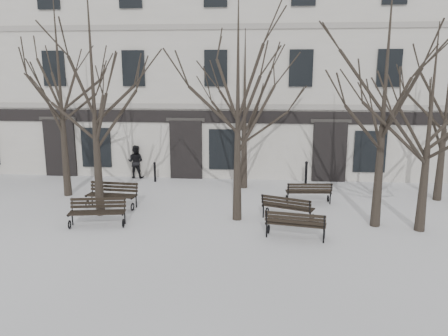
# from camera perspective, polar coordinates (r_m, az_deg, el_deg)

# --- Properties ---
(ground) EXTENTS (100.00, 100.00, 0.00)m
(ground) POSITION_cam_1_polar(r_m,az_deg,el_deg) (14.12, 3.60, -9.14)
(ground) COLOR white
(ground) RESTS_ON ground
(building) EXTENTS (40.40, 10.20, 11.40)m
(building) POSITION_cam_1_polar(r_m,az_deg,el_deg) (26.12, 4.65, 12.97)
(building) COLOR beige
(building) RESTS_ON ground
(tree_0) EXTENTS (5.91, 5.91, 8.44)m
(tree_0) POSITION_cam_1_polar(r_m,az_deg,el_deg) (16.19, -16.89, 12.19)
(tree_0) COLOR black
(tree_0) RESTS_ON ground
(tree_1) EXTENTS (5.48, 5.48, 7.82)m
(tree_1) POSITION_cam_1_polar(r_m,az_deg,el_deg) (15.00, 1.83, 11.26)
(tree_1) COLOR black
(tree_1) RESTS_ON ground
(tree_2) EXTENTS (5.75, 5.75, 8.22)m
(tree_2) POSITION_cam_1_polar(r_m,az_deg,el_deg) (15.23, 20.44, 11.47)
(tree_2) COLOR black
(tree_2) RESTS_ON ground
(tree_3) EXTENTS (4.69, 4.69, 6.70)m
(tree_3) POSITION_cam_1_polar(r_m,az_deg,el_deg) (15.33, 25.48, 7.48)
(tree_3) COLOR black
(tree_3) RESTS_ON ground
(tree_4) EXTENTS (5.86, 5.86, 8.38)m
(tree_4) POSITION_cam_1_polar(r_m,az_deg,el_deg) (19.40, -20.79, 11.72)
(tree_4) COLOR black
(tree_4) RESTS_ON ground
(tree_5) EXTENTS (4.94, 4.94, 7.06)m
(tree_5) POSITION_cam_1_polar(r_m,az_deg,el_deg) (19.53, 2.73, 10.04)
(tree_5) COLOR black
(tree_5) RESTS_ON ground
(tree_6) EXTENTS (4.92, 4.92, 7.03)m
(tree_6) POSITION_cam_1_polar(r_m,az_deg,el_deg) (19.61, 27.23, 8.71)
(tree_6) COLOR black
(tree_6) RESTS_ON ground
(bench_0) EXTENTS (1.97, 0.98, 0.95)m
(bench_0) POSITION_cam_1_polar(r_m,az_deg,el_deg) (15.67, -16.20, -5.43)
(bench_0) COLOR black
(bench_0) RESTS_ON ground
(bench_1) EXTENTS (1.92, 1.29, 0.92)m
(bench_1) POSITION_cam_1_polar(r_m,az_deg,el_deg) (15.75, 8.28, -5.04)
(bench_1) COLOR black
(bench_1) RESTS_ON ground
(bench_2) EXTENTS (1.96, 1.01, 0.95)m
(bench_2) POSITION_cam_1_polar(r_m,az_deg,el_deg) (14.05, 9.31, -7.16)
(bench_2) COLOR black
(bench_2) RESTS_ON ground
(bench_3) EXTENTS (2.01, 0.88, 0.99)m
(bench_3) POSITION_cam_1_polar(r_m,az_deg,el_deg) (17.62, -14.40, -3.32)
(bench_3) COLOR black
(bench_3) RESTS_ON ground
(bench_4) EXTENTS (1.84, 0.79, 0.91)m
(bench_4) POSITION_cam_1_polar(r_m,az_deg,el_deg) (17.92, 11.00, -3.05)
(bench_4) COLOR black
(bench_4) RESTS_ON ground
(bollard_a) EXTENTS (0.13, 0.13, 0.99)m
(bollard_a) POSITION_cam_1_polar(r_m,az_deg,el_deg) (21.39, -9.02, -0.40)
(bollard_a) COLOR black
(bollard_a) RESTS_ON ground
(bollard_b) EXTENTS (0.14, 0.14, 1.11)m
(bollard_b) POSITION_cam_1_polar(r_m,az_deg,el_deg) (21.03, 10.67, -0.49)
(bollard_b) COLOR black
(bollard_b) RESTS_ON ground
(pedestrian_b) EXTENTS (0.85, 0.68, 1.66)m
(pedestrian_b) POSITION_cam_1_polar(r_m,az_deg,el_deg) (22.49, -11.39, -1.26)
(pedestrian_b) COLOR black
(pedestrian_b) RESTS_ON ground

